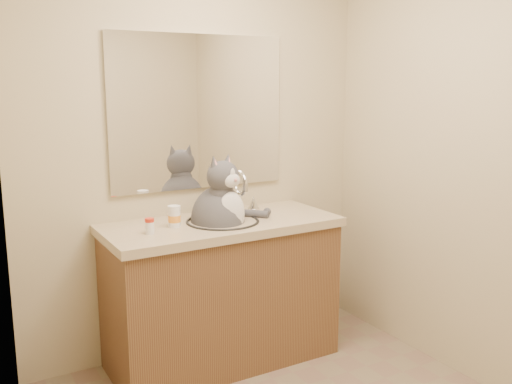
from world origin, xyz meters
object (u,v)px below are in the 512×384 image
at_px(cat, 220,216).
at_px(grey_canister, 173,220).
at_px(pill_bottle_redcap, 150,226).
at_px(pill_bottle_orange, 174,217).

height_order(cat, grey_canister, cat).
bearing_deg(grey_canister, cat, -4.16).
xyz_separation_m(pill_bottle_redcap, pill_bottle_orange, (0.17, 0.07, 0.01)).
relative_size(cat, grey_canister, 8.02).
relative_size(pill_bottle_orange, grey_canister, 1.59).
bearing_deg(cat, grey_canister, 158.14).
bearing_deg(cat, pill_bottle_orange, 159.37).
xyz_separation_m(pill_bottle_orange, grey_canister, (-0.00, 0.01, -0.02)).
bearing_deg(pill_bottle_redcap, cat, 7.36).
bearing_deg(pill_bottle_redcap, grey_canister, 24.92).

